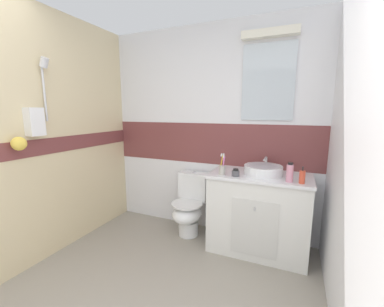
% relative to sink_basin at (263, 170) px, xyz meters
% --- Properties ---
extents(ground_plane, '(3.20, 3.48, 0.04)m').
position_rel_sink_basin_xyz_m(ground_plane, '(-0.70, -0.93, -0.92)').
color(ground_plane, gray).
extents(wall_back_tiled, '(3.20, 0.20, 2.50)m').
position_rel_sink_basin_xyz_m(wall_back_tiled, '(-0.68, 0.32, 0.36)').
color(wall_back_tiled, white).
rests_on(wall_back_tiled, ground_plane).
extents(wall_left_shower_alcove, '(0.24, 3.48, 2.50)m').
position_rel_sink_basin_xyz_m(wall_left_shower_alcove, '(-2.04, -0.93, 0.35)').
color(wall_left_shower_alcove, beige).
rests_on(wall_left_shower_alcove, ground_plane).
extents(wall_right_plain, '(0.10, 3.48, 2.50)m').
position_rel_sink_basin_xyz_m(wall_right_plain, '(0.65, -0.93, 0.35)').
color(wall_right_plain, white).
rests_on(wall_right_plain, ground_plane).
extents(vanity_cabinet, '(1.02, 0.57, 0.85)m').
position_rel_sink_basin_xyz_m(vanity_cabinet, '(-0.03, -0.00, -0.48)').
color(vanity_cabinet, silver).
rests_on(vanity_cabinet, ground_plane).
extents(sink_basin, '(0.39, 0.43, 0.16)m').
position_rel_sink_basin_xyz_m(sink_basin, '(0.00, 0.00, 0.00)').
color(sink_basin, white).
rests_on(sink_basin, vanity_cabinet).
extents(toilet, '(0.37, 0.50, 0.76)m').
position_rel_sink_basin_xyz_m(toilet, '(-0.85, 0.03, -0.55)').
color(toilet, white).
rests_on(toilet, ground_plane).
extents(toothbrush_cup, '(0.07, 0.07, 0.22)m').
position_rel_sink_basin_xyz_m(toothbrush_cup, '(-0.39, -0.17, 0.01)').
color(toothbrush_cup, '#B2ADA3').
rests_on(toothbrush_cup, vanity_cabinet).
extents(soap_dispenser, '(0.05, 0.05, 0.16)m').
position_rel_sink_basin_xyz_m(soap_dispenser, '(0.37, -0.19, 0.01)').
color(soap_dispenser, '#D84C33').
rests_on(soap_dispenser, vanity_cabinet).
extents(mouthwash_bottle, '(0.06, 0.06, 0.18)m').
position_rel_sink_basin_xyz_m(mouthwash_bottle, '(0.26, -0.18, 0.04)').
color(mouthwash_bottle, pink).
rests_on(mouthwash_bottle, vanity_cabinet).
extents(hair_gel_jar, '(0.08, 0.08, 0.08)m').
position_rel_sink_basin_xyz_m(hair_gel_jar, '(-0.25, -0.18, -0.02)').
color(hair_gel_jar, '#4C4C51').
rests_on(hair_gel_jar, vanity_cabinet).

